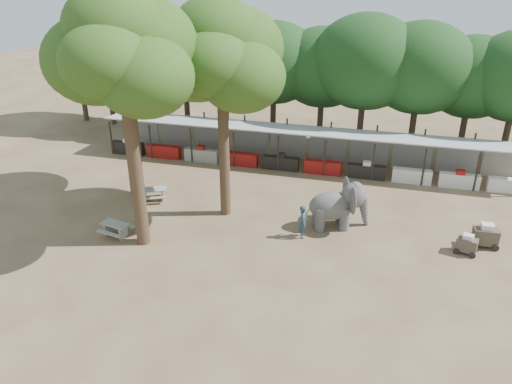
% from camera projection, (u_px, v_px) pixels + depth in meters
% --- Properties ---
extents(ground, '(100.00, 100.00, 0.00)m').
position_uv_depth(ground, '(249.00, 283.00, 21.75)').
color(ground, brown).
rests_on(ground, ground).
extents(vendor_stalls, '(28.00, 2.99, 2.80)m').
position_uv_depth(vendor_stalls, '(304.00, 150.00, 33.32)').
color(vendor_stalls, '#9B9CA2').
rests_on(vendor_stalls, ground).
extents(yard_tree_left, '(7.10, 6.90, 11.02)m').
position_uv_depth(yard_tree_left, '(119.00, 54.00, 26.62)').
color(yard_tree_left, '#332316').
rests_on(yard_tree_left, ground).
extents(yard_tree_center, '(7.10, 6.90, 12.04)m').
position_uv_depth(yard_tree_center, '(122.00, 53.00, 21.13)').
color(yard_tree_center, '#332316').
rests_on(yard_tree_center, ground).
extents(yard_tree_back, '(7.10, 6.90, 11.36)m').
position_uv_depth(yard_tree_back, '(220.00, 56.00, 24.21)').
color(yard_tree_back, '#332316').
rests_on(yard_tree_back, ground).
extents(backdrop_trees, '(46.46, 5.95, 8.33)m').
position_uv_depth(backdrop_trees, '(319.00, 69.00, 35.97)').
color(backdrop_trees, '#332316').
rests_on(backdrop_trees, ground).
extents(elephant, '(3.40, 2.58, 2.53)m').
position_uv_depth(elephant, '(339.00, 205.00, 25.80)').
color(elephant, '#444242').
rests_on(elephant, ground).
extents(handler, '(0.47, 0.66, 1.75)m').
position_uv_depth(handler, '(303.00, 222.00, 24.98)').
color(handler, '#26384C').
rests_on(handler, ground).
extents(picnic_table_near, '(1.64, 1.53, 0.71)m').
position_uv_depth(picnic_table_near, '(115.00, 228.00, 25.26)').
color(picnic_table_near, gray).
rests_on(picnic_table_near, ground).
extents(picnic_table_far, '(1.89, 1.82, 0.74)m').
position_uv_depth(picnic_table_far, '(154.00, 193.00, 28.91)').
color(picnic_table_far, gray).
rests_on(picnic_table_far, ground).
extents(cart_front, '(1.18, 0.94, 1.01)m').
position_uv_depth(cart_front, '(467.00, 244.00, 23.76)').
color(cart_front, '#393025').
rests_on(cart_front, ground).
extents(cart_back, '(1.31, 0.89, 1.23)m').
position_uv_depth(cart_back, '(486.00, 235.00, 24.28)').
color(cart_back, '#393025').
rests_on(cart_back, ground).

